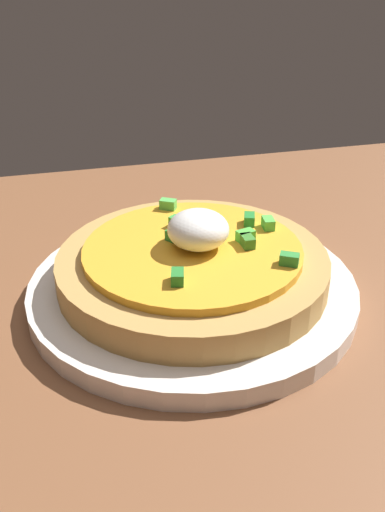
# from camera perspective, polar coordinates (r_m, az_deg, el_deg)

# --- Properties ---
(dining_table) EXTENTS (1.16, 0.73, 0.03)m
(dining_table) POSITION_cam_1_polar(r_m,az_deg,el_deg) (0.37, 1.34, -11.82)
(dining_table) COLOR brown
(dining_table) RESTS_ON ground
(plate) EXTENTS (0.24, 0.24, 0.01)m
(plate) POSITION_cam_1_polar(r_m,az_deg,el_deg) (0.41, -0.00, -3.28)
(plate) COLOR silver
(plate) RESTS_ON dining_table
(pizza) EXTENTS (0.20, 0.20, 0.05)m
(pizza) POSITION_cam_1_polar(r_m,az_deg,el_deg) (0.40, 0.05, -0.67)
(pizza) COLOR tan
(pizza) RESTS_ON plate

